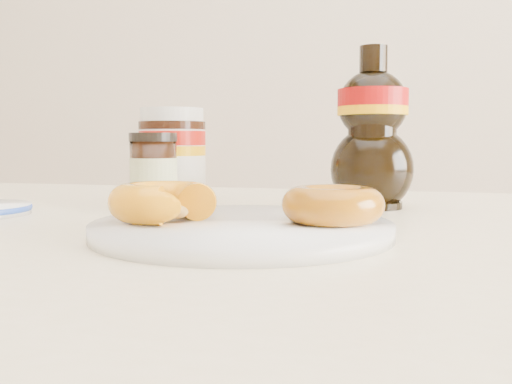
% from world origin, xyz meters
% --- Properties ---
extents(dining_table, '(1.40, 0.90, 0.75)m').
position_xyz_m(dining_table, '(0.00, 0.10, 0.67)').
color(dining_table, beige).
rests_on(dining_table, ground).
extents(plate, '(0.27, 0.27, 0.01)m').
position_xyz_m(plate, '(0.03, 0.03, 0.76)').
color(plate, white).
rests_on(plate, dining_table).
extents(donut_bitten, '(0.11, 0.11, 0.03)m').
position_xyz_m(donut_bitten, '(-0.04, 0.02, 0.78)').
color(donut_bitten, orange).
rests_on(donut_bitten, plate).
extents(donut_whole, '(0.09, 0.09, 0.03)m').
position_xyz_m(donut_whole, '(0.10, 0.05, 0.78)').
color(donut_whole, '#9C630A').
rests_on(donut_whole, plate).
extents(nutella_jar, '(0.09, 0.09, 0.13)m').
position_xyz_m(nutella_jar, '(-0.15, 0.29, 0.82)').
color(nutella_jar, white).
rests_on(nutella_jar, dining_table).
extents(syrup_bottle, '(0.13, 0.12, 0.20)m').
position_xyz_m(syrup_bottle, '(0.12, 0.28, 0.85)').
color(syrup_bottle, black).
rests_on(syrup_bottle, dining_table).
extents(dark_jar, '(0.06, 0.06, 0.09)m').
position_xyz_m(dark_jar, '(-0.14, 0.20, 0.80)').
color(dark_jar, black).
rests_on(dark_jar, dining_table).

